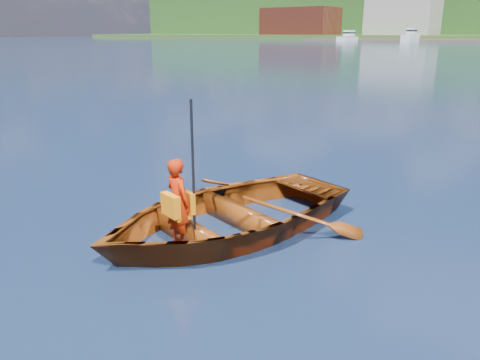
% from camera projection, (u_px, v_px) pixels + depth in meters
% --- Properties ---
extents(ground, '(600.00, 600.00, 0.00)m').
position_uv_depth(ground, '(211.00, 218.00, 7.58)').
color(ground, '#0F1E3C').
rests_on(ground, ground).
extents(rowboat, '(4.01, 4.86, 0.87)m').
position_uv_depth(rowboat, '(226.00, 213.00, 7.00)').
color(rowboat, brown).
rests_on(rowboat, ground).
extents(child_paddler, '(0.50, 0.41, 1.98)m').
position_uv_depth(child_paddler, '(179.00, 203.00, 6.22)').
color(child_paddler, '#BC2005').
rests_on(child_paddler, ground).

